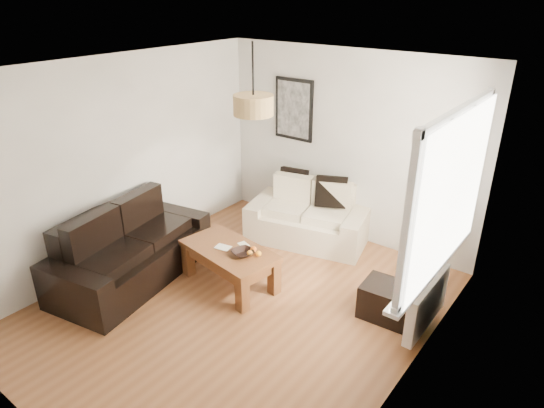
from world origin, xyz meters
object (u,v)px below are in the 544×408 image
Objects in this scene: loveseat_cream at (308,213)px; sofa_leather at (131,246)px; ottoman at (393,303)px; coffee_table at (230,266)px.

sofa_leather reaches higher than loveseat_cream.
sofa_leather is 3.13m from ottoman.
coffee_table is at bearing -162.85° from ottoman.
ottoman is at bearing 17.15° from coffee_table.
coffee_table is 1.93m from ottoman.
sofa_leather is at bearing -157.46° from ottoman.
sofa_leather is 1.23m from coffee_table.
sofa_leather is at bearing -132.65° from loveseat_cream.
loveseat_cream is 1.51m from coffee_table.
loveseat_cream is 1.38× the size of coffee_table.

